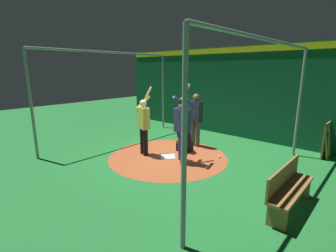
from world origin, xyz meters
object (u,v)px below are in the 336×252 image
(home_plate, at_px, (168,156))
(visitor, at_px, (144,123))
(bench, at_px, (289,188))
(bat_rack, at_px, (328,140))
(baseball_0, at_px, (219,156))
(umpire, at_px, (196,117))
(batter, at_px, (182,123))
(catcher, at_px, (184,140))

(home_plate, xyz_separation_m, visitor, (0.33, -0.68, 0.97))
(home_plate, distance_m, bench, 3.62)
(bat_rack, relative_size, bench, 0.65)
(baseball_0, bearing_deg, home_plate, -51.37)
(bat_rack, bearing_deg, home_plate, -46.35)
(umpire, bearing_deg, bat_rack, 118.32)
(bat_rack, bearing_deg, baseball_0, -44.01)
(home_plate, distance_m, batter, 1.25)
(home_plate, xyz_separation_m, bench, (0.59, 3.55, 0.43))
(home_plate, relative_size, umpire, 0.24)
(bat_rack, distance_m, baseball_0, 3.32)
(umpire, bearing_deg, catcher, 6.35)
(catcher, xyz_separation_m, bench, (1.30, 3.51, 0.07))
(batter, relative_size, bat_rack, 2.05)
(catcher, relative_size, visitor, 0.46)
(home_plate, bearing_deg, batter, 88.36)
(baseball_0, bearing_deg, batter, -33.48)
(home_plate, relative_size, batter, 0.19)
(visitor, height_order, baseball_0, visitor)
(visitor, bearing_deg, baseball_0, 140.51)
(home_plate, height_order, visitor, visitor)
(home_plate, relative_size, visitor, 0.20)
(visitor, height_order, bat_rack, visitor)
(umpire, bearing_deg, bench, 60.78)
(visitor, bearing_deg, umpire, 176.00)
(batter, height_order, bench, batter)
(catcher, bearing_deg, baseball_0, 101.65)
(bat_rack, height_order, baseball_0, bat_rack)
(baseball_0, bearing_deg, bat_rack, 135.99)
(batter, bearing_deg, bat_rack, 138.74)
(catcher, height_order, baseball_0, catcher)
(bench, height_order, baseball_0, bench)
(visitor, relative_size, baseball_0, 27.87)
(umpire, relative_size, baseball_0, 24.08)
(bat_rack, distance_m, bench, 3.91)
(catcher, distance_m, visitor, 1.41)
(visitor, relative_size, bat_rack, 1.95)
(umpire, height_order, bat_rack, umpire)
(home_plate, bearing_deg, bat_rack, 133.65)
(catcher, bearing_deg, bench, 69.66)
(batter, relative_size, baseball_0, 29.36)
(batter, distance_m, umpire, 1.56)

